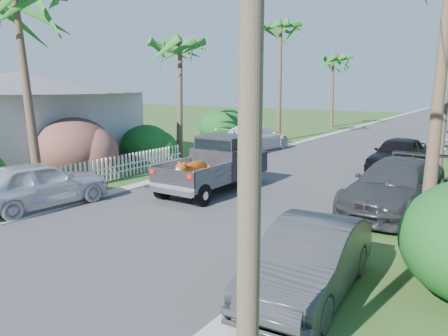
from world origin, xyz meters
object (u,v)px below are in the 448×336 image
Objects in this scene: parked_car_lf at (255,138)px; palm_l_b at (179,41)px; parked_car_rf at (398,155)px; utility_pole_b at (448,68)px; pickup_truck at (218,164)px; parked_car_ln at (38,185)px; palm_l_c at (281,25)px; house_left at (24,121)px; palm_l_d at (334,57)px; parked_car_rn at (310,260)px; parked_car_rm at (396,187)px; utility_pole_a at (251,23)px.

parked_car_lf is 7.42m from palm_l_b.
utility_pole_b is (2.00, -2.12, 3.81)m from parked_car_rf.
pickup_truck is 10.03m from parked_car_lf.
parked_car_ln is (-8.38, -12.93, -0.00)m from parked_car_rf.
palm_l_c is 17.54m from house_left.
parked_car_rf is at bearing 57.26° from pickup_truck.
palm_l_d is 0.86× the size of house_left.
palm_l_c reaches higher than parked_car_rn.
parked_car_lf is 8.86m from palm_l_c.
palm_l_d is 28.11m from house_left.
pickup_truck reaches higher than parked_car_rn.
palm_l_b is 8.92m from house_left.
palm_l_b reaches higher than parked_car_rn.
parked_car_ln is 0.62× the size of palm_l_b.
parked_car_rm reaches higher than parked_car_ln.
parked_car_rf is (4.90, 7.62, -0.22)m from pickup_truck.
parked_car_rf is at bearing -117.04° from parked_car_ln.
parked_car_ln is 0.51× the size of utility_pole_b.
palm_l_c is at bearing 85.43° from palm_l_b.
parked_car_rn is 12.20m from utility_pole_b.
parked_car_rf is 0.84× the size of parked_car_lf.
pickup_truck is 8.69m from parked_car_rn.
palm_l_b reaches higher than parked_car_lf.
utility_pole_b reaches higher than parked_car_lf.
parked_car_rf is at bearing 171.84° from parked_car_lf.
palm_l_b reaches higher than parked_car_rf.
parked_car_rn is 0.55× the size of palm_l_d.
parked_car_rm is at bearing -142.23° from parked_car_ln.
house_left is (-17.94, 5.54, 1.42)m from parked_car_rn.
parked_car_rn is 13.73m from parked_car_rf.
parked_car_rf is 17.65m from utility_pole_a.
parked_car_rm is at bearing 4.02° from house_left.
pickup_truck is 0.69× the size of palm_l_b.
utility_pole_b reaches higher than palm_l_d.
pickup_truck is 9.06m from parked_car_rf.
palm_l_d is (-5.20, 26.50, 5.43)m from pickup_truck.
parked_car_rn is at bearing -61.96° from palm_l_c.
parked_car_lf is 11.89m from utility_pole_b.
parked_car_rm is 10.96m from utility_pole_a.
parked_car_lf is at bearing 144.83° from parked_car_rm.
palm_l_c is (-1.22, 19.81, 7.13)m from parked_car_ln.
house_left is at bearing -162.12° from utility_pole_b.
palm_l_c is 12.10m from palm_l_d.
parked_car_rf is 1.00× the size of parked_car_ln.
parked_car_rm is 0.61× the size of house_left.
palm_l_c reaches higher than parked_car_lf.
parked_car_rf is 12.11m from palm_l_b.
parked_car_rf is at bearing 133.37° from utility_pole_b.
utility_pole_b is at bearing -127.92° from parked_car_ln.
utility_pole_a is at bearing -83.26° from parked_car_rn.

